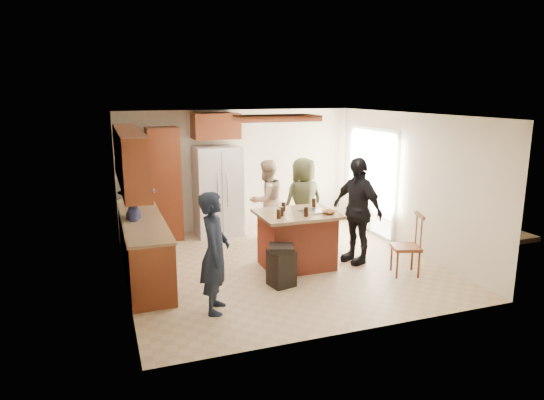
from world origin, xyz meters
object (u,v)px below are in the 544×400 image
object	(u,v)px
person_front_left	(215,253)
kitchen_island	(297,239)
person_behind_right	(303,201)
person_side_right	(357,210)
person_counter	(139,227)
trash_bin	(281,265)
person_behind_left	(267,200)
spindle_chair	(407,247)
refrigerator	(218,191)

from	to	relation	value
person_front_left	kitchen_island	world-z (taller)	person_front_left
person_behind_right	person_side_right	xyz separation A→B (m)	(0.43, -1.25, 0.07)
person_front_left	person_counter	world-z (taller)	person_front_left
person_side_right	trash_bin	distance (m)	1.77
person_side_right	person_behind_left	bearing A→B (deg)	-166.39
person_counter	spindle_chair	xyz separation A→B (m)	(3.97, -1.51, -0.32)
person_side_right	trash_bin	xyz separation A→B (m)	(-1.57, -0.57, -0.59)
refrigerator	trash_bin	bearing A→B (deg)	-85.43
kitchen_island	person_behind_right	bearing A→B (deg)	61.97
person_side_right	person_counter	size ratio (longest dim) A/B	1.18
person_front_left	person_behind_right	xyz separation A→B (m)	(2.26, 2.32, 0.02)
person_behind_right	trash_bin	distance (m)	2.21
person_behind_left	person_counter	bearing A→B (deg)	1.75
person_front_left	person_behind_left	size ratio (longest dim) A/B	1.02
refrigerator	kitchen_island	xyz separation A→B (m)	(0.77, -2.30, -0.43)
refrigerator	person_behind_left	bearing A→B (deg)	-39.97
kitchen_island	spindle_chair	xyz separation A→B (m)	(1.51, -0.91, -0.02)
person_behind_right	person_counter	bearing A→B (deg)	3.46
trash_bin	person_behind_left	bearing A→B (deg)	76.14
person_front_left	refrigerator	size ratio (longest dim) A/B	0.90
person_counter	refrigerator	world-z (taller)	refrigerator
trash_bin	spindle_chair	world-z (taller)	spindle_chair
person_behind_left	spindle_chair	bearing A→B (deg)	99.48
person_counter	spindle_chair	bearing A→B (deg)	-107.49
spindle_chair	person_front_left	bearing A→B (deg)	-175.26
person_front_left	refrigerator	distance (m)	3.59
person_counter	kitchen_island	xyz separation A→B (m)	(2.46, -0.59, -0.29)
person_behind_left	spindle_chair	xyz separation A→B (m)	(1.47, -2.54, -0.34)
person_counter	kitchen_island	size ratio (longest dim) A/B	1.20
person_behind_left	person_behind_right	distance (m)	0.75
person_side_right	person_counter	world-z (taller)	person_side_right
person_behind_right	trash_bin	size ratio (longest dim) A/B	2.64
person_side_right	spindle_chair	size ratio (longest dim) A/B	1.82
kitchen_island	trash_bin	size ratio (longest dim) A/B	2.03
person_side_right	person_counter	bearing A→B (deg)	-117.85
refrigerator	spindle_chair	bearing A→B (deg)	-54.65
person_counter	trash_bin	distance (m)	2.35
spindle_chair	person_behind_left	bearing A→B (deg)	120.15
person_behind_left	trash_bin	world-z (taller)	person_behind_left
trash_bin	person_counter	bearing A→B (deg)	146.82
person_counter	person_side_right	bearing A→B (deg)	-98.02
person_side_right	refrigerator	bearing A→B (deg)	-159.60
person_front_left	person_behind_left	bearing A→B (deg)	-11.75
person_behind_right	trash_bin	bearing A→B (deg)	51.16
person_side_right	kitchen_island	distance (m)	1.13
person_front_left	spindle_chair	distance (m)	3.20
refrigerator	person_counter	bearing A→B (deg)	-134.85
person_behind_left	trash_bin	size ratio (longest dim) A/B	2.52
refrigerator	spindle_chair	size ratio (longest dim) A/B	1.81
trash_bin	spindle_chair	xyz separation A→B (m)	(2.04, -0.24, 0.13)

